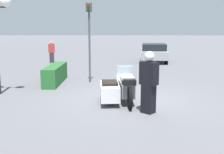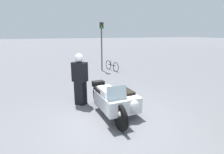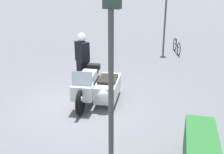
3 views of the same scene
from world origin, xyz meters
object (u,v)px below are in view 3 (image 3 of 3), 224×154
traffic_light_near (112,65)px  traffic_light_far (166,9)px  officer_rider (82,58)px  bicycle_parked (177,47)px  police_motorcycle (98,87)px

traffic_light_near → traffic_light_far: 10.15m
officer_rider → bicycle_parked: (-5.20, 3.13, -0.67)m
officer_rider → traffic_light_far: size_ratio=0.58×
bicycle_parked → traffic_light_near: bearing=-18.2°
police_motorcycle → traffic_light_near: (3.51, 1.28, 1.89)m
traffic_light_near → traffic_light_far: bearing=4.0°
officer_rider → traffic_light_far: bearing=16.8°
officer_rider → bicycle_parked: 6.11m
traffic_light_far → officer_rider: bearing=-17.2°
police_motorcycle → bicycle_parked: 6.84m
traffic_light_far → bicycle_parked: traffic_light_far is taller
officer_rider → traffic_light_far: traffic_light_far is taller
police_motorcycle → traffic_light_far: bearing=162.8°
traffic_light_near → police_motorcycle: bearing=25.4°
officer_rider → traffic_light_near: traffic_light_near is taller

